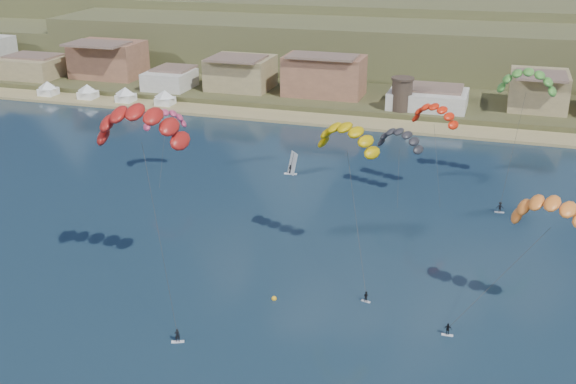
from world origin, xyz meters
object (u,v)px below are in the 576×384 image
at_px(buoy, 274,299).
at_px(windsurfer, 291,167).
at_px(kitesurfer_red, 140,118).
at_px(kitesurfer_green, 528,78).
at_px(kitesurfer_orange, 553,208).
at_px(kitesurfer_yellow, 348,133).
at_px(watchtower, 402,94).

bearing_deg(buoy, windsurfer, 104.24).
relative_size(kitesurfer_red, kitesurfer_green, 1.15).
bearing_deg(buoy, kitesurfer_orange, 10.34).
bearing_deg(windsurfer, kitesurfer_yellow, -61.23).
bearing_deg(kitesurfer_yellow, watchtower, 92.71).
bearing_deg(kitesurfer_orange, windsurfer, 137.99).
height_order(kitesurfer_yellow, kitesurfer_orange, kitesurfer_yellow).
bearing_deg(kitesurfer_yellow, buoy, -114.90).
height_order(watchtower, kitesurfer_orange, kitesurfer_orange).
bearing_deg(windsurfer, kitesurfer_red, -95.50).
height_order(kitesurfer_orange, windsurfer, kitesurfer_orange).
xyz_separation_m(kitesurfer_green, buoy, (-30.82, -53.15, -21.10)).
bearing_deg(kitesurfer_yellow, kitesurfer_red, -145.26).
height_order(watchtower, kitesurfer_yellow, kitesurfer_yellow).
bearing_deg(watchtower, buoy, -91.52).
xyz_separation_m(kitesurfer_red, kitesurfer_green, (47.75, 55.46, -3.40)).
relative_size(kitesurfer_orange, windsurfer, 4.36).
distance_m(kitesurfer_orange, kitesurfer_green, 47.43).
relative_size(kitesurfer_orange, buoy, 28.02).
relative_size(watchtower, buoy, 12.01).
distance_m(watchtower, buoy, 96.48).
distance_m(kitesurfer_red, kitesurfer_green, 73.27).
bearing_deg(kitesurfer_yellow, windsurfer, 118.77).
bearing_deg(kitesurfer_green, kitesurfer_red, -130.73).
xyz_separation_m(watchtower, kitesurfer_yellow, (3.90, -82.34, 13.67)).
relative_size(kitesurfer_red, buoy, 40.35).
height_order(windsurfer, buoy, windsurfer).
xyz_separation_m(kitesurfer_green, windsurfer, (-42.94, -5.41, -19.76)).
bearing_deg(kitesurfer_red, windsurfer, 84.50).
distance_m(kitesurfer_yellow, kitesurfer_orange, 28.99).
distance_m(kitesurfer_yellow, kitesurfer_green, 46.21).
relative_size(watchtower, kitesurfer_yellow, 0.36).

